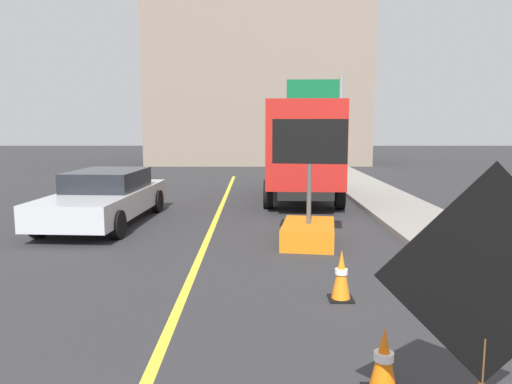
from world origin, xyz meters
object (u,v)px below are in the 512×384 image
object	(u,v)px
arrow_board_trailer	(309,222)
highway_guide_sign	(325,108)
box_truck	(302,148)
traffic_cone_near_sign	(384,362)
pickup_car	(106,197)
roadwork_sign	(488,282)
traffic_cone_mid_lane	(341,275)

from	to	relation	value
arrow_board_trailer	highway_guide_sign	bearing A→B (deg)	80.83
box_truck	highway_guide_sign	xyz separation A→B (m)	(1.87, 7.97, 1.63)
highway_guide_sign	traffic_cone_near_sign	distance (m)	20.63
box_truck	pickup_car	xyz separation A→B (m)	(-5.54, -3.99, -1.09)
highway_guide_sign	traffic_cone_near_sign	size ratio (longest dim) A/B	7.30
traffic_cone_near_sign	box_truck	bearing A→B (deg)	88.35
arrow_board_trailer	box_truck	size ratio (longest dim) A/B	0.40
box_truck	roadwork_sign	bearing A→B (deg)	-89.65
pickup_car	traffic_cone_mid_lane	distance (m)	7.77
box_truck	traffic_cone_mid_lane	xyz separation A→B (m)	(-0.31, -9.72, -1.42)
pickup_car	traffic_cone_near_sign	distance (m)	9.80
traffic_cone_near_sign	pickup_car	bearing A→B (deg)	121.95
roadwork_sign	pickup_car	xyz separation A→B (m)	(-5.62, 9.35, -0.77)
pickup_car	traffic_cone_mid_lane	world-z (taller)	pickup_car
highway_guide_sign	traffic_cone_mid_lane	world-z (taller)	highway_guide_sign
pickup_car	highway_guide_sign	distance (m)	14.33
roadwork_sign	box_truck	distance (m)	13.34
roadwork_sign	highway_guide_sign	size ratio (longest dim) A/B	0.47
roadwork_sign	traffic_cone_mid_lane	world-z (taller)	roadwork_sign
roadwork_sign	highway_guide_sign	bearing A→B (deg)	85.21
box_truck	highway_guide_sign	world-z (taller)	highway_guide_sign
arrow_board_trailer	highway_guide_sign	xyz separation A→B (m)	(2.30, 14.23, 2.94)
arrow_board_trailer	box_truck	bearing A→B (deg)	86.08
roadwork_sign	highway_guide_sign	xyz separation A→B (m)	(1.79, 21.31, 1.95)
arrow_board_trailer	traffic_cone_mid_lane	xyz separation A→B (m)	(0.11, -3.47, -0.11)
box_truck	traffic_cone_near_sign	world-z (taller)	box_truck
highway_guide_sign	box_truck	bearing A→B (deg)	-103.19
highway_guide_sign	traffic_cone_near_sign	xyz separation A→B (m)	(-2.22, -20.27, -3.09)
pickup_car	box_truck	bearing A→B (deg)	35.76
arrow_board_trailer	box_truck	world-z (taller)	box_truck
roadwork_sign	traffic_cone_mid_lane	bearing A→B (deg)	96.25
box_truck	pickup_car	distance (m)	6.91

